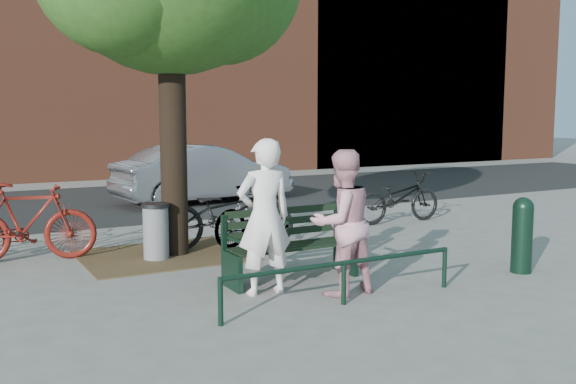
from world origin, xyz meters
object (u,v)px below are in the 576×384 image
park_bench (289,243)px  litter_bin (156,231)px  parked_car (204,174)px  bicycle_c (225,214)px  person_right (342,223)px  bollard (522,232)px  person_left (264,217)px

park_bench → litter_bin: bearing=121.2°
parked_car → bicycle_c: bearing=155.3°
park_bench → litter_bin: 2.25m
bicycle_c → parked_car: size_ratio=0.51×
person_right → bollard: bearing=169.8°
litter_bin → person_left: bearing=-76.2°
bollard → bicycle_c: 4.42m
person_right → parked_car: person_right is taller
park_bench → parked_car: size_ratio=0.41×
bollard → parked_car: size_ratio=0.24×
parked_car → bollard: bearing=-178.6°
bollard → bicycle_c: size_ratio=0.47×
park_bench → litter_bin: park_bench is taller
park_bench → bollard: bollard is taller
person_left → park_bench: bearing=-137.9°
person_left → person_right: person_left is taller
person_left → litter_bin: (-0.58, 2.37, -0.50)m
person_left → parked_car: bearing=-102.4°
person_left → parked_car: (2.30, 7.76, -0.22)m
park_bench → person_right: 1.01m
bicycle_c → parked_car: bearing=1.2°
bollard → litter_bin: (-4.10, 3.14, -0.13)m
parked_car → litter_bin: bearing=145.1°
person_right → parked_car: (1.51, 8.21, -0.16)m
litter_bin → bicycle_c: size_ratio=0.39×
park_bench → litter_bin: (-1.16, 1.92, -0.05)m
bicycle_c → parked_car: parked_car is taller
person_left → parked_car: 8.10m
person_right → litter_bin: 3.17m
park_bench → person_right: person_right is taller
park_bench → person_left: size_ratio=0.94×
person_left → bicycle_c: person_left is taller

